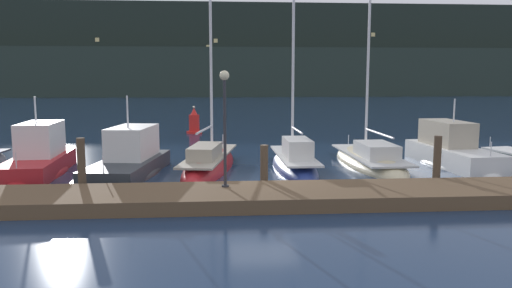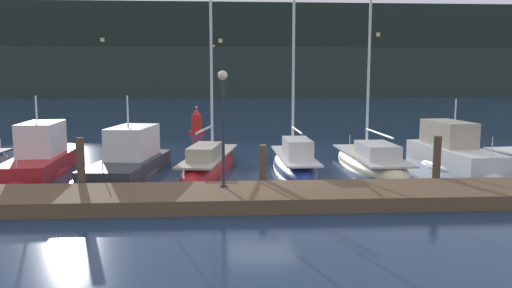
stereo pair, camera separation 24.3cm
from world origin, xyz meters
The scene contains 14 objects.
ground_plane centered at (0.00, 0.00, 0.00)m, with size 400.00×400.00×0.00m, color #192D4C.
dock centered at (0.00, -2.15, 0.23)m, with size 34.96×2.80×0.45m, color brown.
mooring_pile_1 centered at (-6.32, -0.50, 0.99)m, with size 0.28×0.28×1.99m, color #4C3D2D.
mooring_pile_2 centered at (0.00, -0.50, 0.84)m, with size 0.28×0.28×1.68m, color #4C3D2D.
mooring_pile_3 centered at (6.32, -0.50, 0.97)m, with size 0.28×0.28×1.94m, color #4C3D2D.
motorboat_berth_2 centered at (-9.17, 3.48, 0.38)m, with size 2.46×6.23×3.83m.
motorboat_berth_3 centered at (-5.34, 3.09, 0.35)m, with size 3.23×6.82×3.81m.
sailboat_berth_4 centered at (-2.02, 3.89, 0.11)m, with size 3.13×8.15×11.85m.
sailboat_berth_5 centered at (1.73, 3.68, 0.17)m, with size 1.77×6.90×9.59m.
sailboat_berth_6 centered at (5.41, 4.54, 0.11)m, with size 2.41×7.96×11.83m.
motorboat_berth_7 centered at (9.14, 4.12, 0.41)m, with size 2.56×6.74×3.52m.
channel_buoy centered at (-3.31, 17.99, 0.73)m, with size 1.11×1.11×1.97m.
dock_lamppost centered at (-1.40, -1.63, 3.02)m, with size 0.32×0.32×3.82m.
hillside_backdrop centered at (-1.12, 92.99, 8.80)m, with size 240.00×23.00×19.10m.
Camera 1 is at (-1.63, -17.82, 4.09)m, focal length 35.00 mm.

